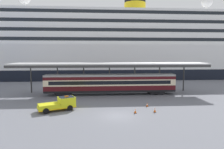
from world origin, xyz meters
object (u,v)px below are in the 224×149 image
service_truck (60,103)px  traffic_cone_far (135,111)px  cruise_ship (119,48)px  traffic_cone_mid (155,110)px  train_carriage (110,83)px  traffic_cone_near (147,105)px  quay_bollard (60,103)px

service_truck → traffic_cone_far: 10.88m
cruise_ship → traffic_cone_mid: bearing=-90.0°
cruise_ship → train_carriage: bearing=-98.6°
traffic_cone_near → quay_bollard: quay_bollard is taller
service_truck → train_carriage: bearing=52.8°
traffic_cone_near → train_carriage: bearing=118.2°
service_truck → quay_bollard: 2.51m
train_carriage → traffic_cone_far: train_carriage is taller
service_truck → traffic_cone_near: bearing=4.2°
service_truck → traffic_cone_far: size_ratio=8.43×
traffic_cone_far → quay_bollard: (-11.18, 4.70, 0.19)m
traffic_cone_mid → quay_bollard: 14.70m
traffic_cone_far → traffic_cone_mid: bearing=4.7°
traffic_cone_far → service_truck: bearing=167.8°
service_truck → traffic_cone_near: (13.10, 0.96, -0.69)m
train_carriage → traffic_cone_far: 13.23m
traffic_cone_far → quay_bollard: quay_bollard is taller
cruise_ship → quay_bollard: size_ratio=126.67×
train_carriage → traffic_cone_mid: size_ratio=37.75×
traffic_cone_mid → traffic_cone_near: bearing=96.3°
service_truck → traffic_cone_far: bearing=-12.2°
traffic_cone_mid → traffic_cone_far: (-2.82, -0.23, -0.01)m
train_carriage → traffic_cone_near: (5.12, -9.56, -2.02)m
traffic_cone_near → traffic_cone_far: bearing=-127.4°
service_truck → traffic_cone_mid: bearing=-8.7°
cruise_ship → traffic_cone_mid: cruise_ship is taller
cruise_ship → service_truck: 49.05m
traffic_cone_mid → train_carriage: bearing=113.4°
traffic_cone_near → quay_bollard: 13.74m
quay_bollard → traffic_cone_near: bearing=-6.0°
train_carriage → traffic_cone_far: (2.63, -12.81, -1.99)m
service_truck → traffic_cone_far: service_truck is taller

